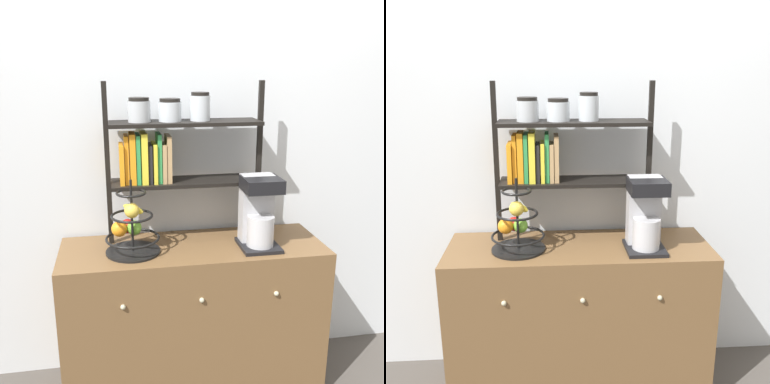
{
  "view_description": "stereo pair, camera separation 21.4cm",
  "coord_description": "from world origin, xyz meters",
  "views": [
    {
      "loc": [
        -0.36,
        -1.81,
        1.65
      ],
      "look_at": [
        -0.01,
        0.22,
        1.07
      ],
      "focal_mm": 42.0,
      "sensor_mm": 36.0,
      "label": 1
    },
    {
      "loc": [
        -0.15,
        -1.84,
        1.65
      ],
      "look_at": [
        -0.01,
        0.22,
        1.07
      ],
      "focal_mm": 42.0,
      "sensor_mm": 36.0,
      "label": 2
    }
  ],
  "objects": [
    {
      "name": "coffee_maker",
      "position": [
        0.31,
        0.17,
        0.97
      ],
      "size": [
        0.19,
        0.21,
        0.35
      ],
      "color": "black",
      "rests_on": "sideboard"
    },
    {
      "name": "wall_back",
      "position": [
        0.0,
        0.49,
        1.3
      ],
      "size": [
        7.0,
        0.05,
        2.6
      ],
      "primitive_type": "cube",
      "color": "silver",
      "rests_on": "ground_plane"
    },
    {
      "name": "shelf_hutch",
      "position": [
        -0.12,
        0.33,
        1.28
      ],
      "size": [
        0.78,
        0.2,
        0.79
      ],
      "color": "black",
      "rests_on": "sideboard"
    },
    {
      "name": "sideboard",
      "position": [
        0.0,
        0.22,
        0.4
      ],
      "size": [
        1.3,
        0.46,
        0.79
      ],
      "color": "brown",
      "rests_on": "ground_plane"
    },
    {
      "name": "fruit_stand",
      "position": [
        -0.3,
        0.21,
        0.91
      ],
      "size": [
        0.26,
        0.26,
        0.36
      ],
      "color": "black",
      "rests_on": "sideboard"
    }
  ]
}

